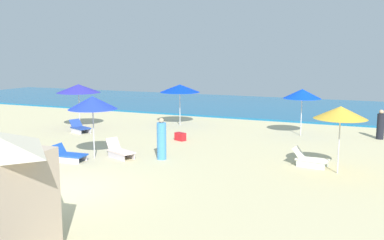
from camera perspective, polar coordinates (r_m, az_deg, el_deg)
ground_plane at (r=14.43m, az=-17.59°, el=-8.93°), size 60.00×60.00×0.00m
ocean at (r=34.97m, az=7.95°, el=1.89°), size 60.00×13.65×0.12m
umbrella_0 at (r=17.86m, az=-13.10°, el=2.25°), size 1.99×1.99×2.58m
lounge_chair_0_0 at (r=17.95m, az=-16.05°, el=-4.48°), size 1.34×0.75×0.68m
lounge_chair_0_1 at (r=18.07m, az=-9.59°, el=-4.10°), size 1.50×1.07×0.77m
umbrella_1 at (r=16.08m, az=19.17°, el=0.94°), size 1.87×1.87×2.45m
lounge_chair_1_0 at (r=17.11m, az=15.39°, el=-5.06°), size 1.40×0.79×0.71m
umbrella_2 at (r=25.51m, az=-1.63°, el=4.23°), size 2.38×2.38×2.45m
umbrella_3 at (r=25.30m, az=-14.87°, el=4.08°), size 2.47×2.47×2.54m
lounge_chair_3_0 at (r=24.14m, az=-14.73°, el=-0.98°), size 1.42×1.07×0.69m
umbrella_4 at (r=23.01m, az=14.45°, el=3.40°), size 1.96×1.96×2.45m
beachgoer_0 at (r=17.52m, az=-4.07°, el=-2.71°), size 0.42×0.42×1.71m
beachgoer_2 at (r=23.53m, az=23.80°, el=-0.69°), size 0.51×0.51×1.50m
cooler_box_0 at (r=21.28m, az=-1.57°, el=-2.23°), size 0.62×0.49×0.39m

